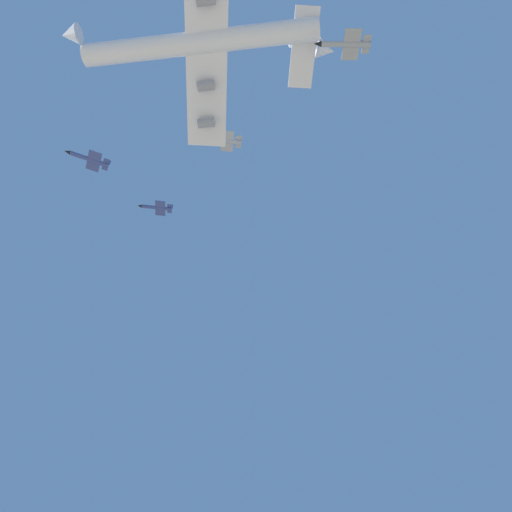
% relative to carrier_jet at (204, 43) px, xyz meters
% --- Properties ---
extents(carrier_jet, '(63.23, 58.62, 21.54)m').
position_rel_carrier_jet_xyz_m(carrier_jet, '(0.00, 0.00, 0.00)').
color(carrier_jet, white).
extents(chase_jet_left_wing, '(13.64, 11.88, 4.00)m').
position_rel_carrier_jet_xyz_m(chase_jet_left_wing, '(-32.09, -21.42, -10.48)').
color(chase_jet_left_wing, '#999EA3').
extents(chase_jet_right_wing, '(12.73, 12.93, 4.00)m').
position_rel_carrier_jet_xyz_m(chase_jet_right_wing, '(70.38, -42.33, 23.85)').
color(chase_jet_right_wing, '#38478C').
extents(chase_jet_trailing, '(12.89, 12.78, 4.00)m').
position_rel_carrier_jet_xyz_m(chase_jet_trailing, '(19.57, -29.73, 8.35)').
color(chase_jet_trailing, '#999EA3').
extents(chase_jet_high_escort, '(9.99, 14.69, 4.00)m').
position_rel_carrier_jet_xyz_m(chase_jet_high_escort, '(57.88, -3.78, 1.27)').
color(chase_jet_high_escort, '#38478C').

